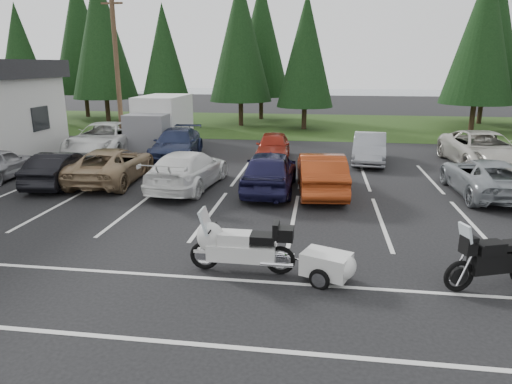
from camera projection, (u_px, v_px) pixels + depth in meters
The scene contains 29 objects.
ground at pixel (275, 228), 13.52m from camera, with size 120.00×120.00×0.00m, color black.
grass_strip at pixel (305, 125), 36.39m from camera, with size 80.00×16.00×0.01m, color #1E3510.
lake_water at pixel (341, 98), 65.40m from camera, with size 70.00×50.00×0.02m, color slate.
utility_pole at pixel (117, 64), 25.03m from camera, with size 1.60×0.26×9.00m.
box_truck at pixel (158, 123), 26.12m from camera, with size 2.40×5.60×2.90m, color silver, non-canonical shape.
stall_markings at pixel (281, 208), 15.42m from camera, with size 32.00×16.00×0.01m, color silver.
conifer_1 at pixel (20, 55), 35.23m from camera, with size 3.96×3.96×9.22m.
conifer_2 at pixel (101, 34), 35.52m from camera, with size 5.10×5.10×11.89m.
conifer_3 at pixel (164, 56), 33.90m from camera, with size 3.87×3.87×9.02m.
conifer_4 at pixel (240, 39), 34.25m from camera, with size 4.80×4.80×11.17m.
conifer_5 at pixel (306, 50), 32.58m from camera, with size 4.14×4.14×9.63m.
conifer_6 at pixel (483, 33), 31.15m from camera, with size 4.93×4.93×11.48m.
conifer_back_a at pixel (80, 34), 40.00m from camera, with size 5.28×5.28×12.30m.
conifer_back_b at pixel (261, 38), 38.43m from camera, with size 4.97×4.97×11.58m.
conifer_back_c at pixel (491, 26), 35.14m from camera, with size 5.50×5.50×12.81m.
car_near_1 at pixel (61, 169), 18.16m from camera, with size 1.42×4.08×1.34m, color black.
car_near_2 at pixel (112, 165), 18.67m from camera, with size 2.33×5.05×1.40m, color #8E7452.
car_near_3 at pixel (188, 170), 17.73m from camera, with size 2.05×5.03×1.46m, color white.
car_near_4 at pixel (270, 171), 17.23m from camera, with size 1.88×4.67×1.59m, color #171639.
car_near_5 at pixel (321, 173), 16.99m from camera, with size 1.62×4.64×1.53m, color #933312.
car_near_6 at pixel (485, 177), 16.78m from camera, with size 2.24×4.86×1.35m, color gray.
car_far_0 at pixel (104, 139), 24.28m from camera, with size 2.78×6.04×1.68m, color white.
car_far_1 at pixel (177, 144), 23.21m from camera, with size 2.10×5.16×1.50m, color #19213F.
car_far_2 at pixel (273, 146), 23.00m from camera, with size 1.62×4.03×1.37m, color maroon.
car_far_3 at pixel (369, 148), 22.30m from camera, with size 1.51×4.33×1.43m, color gray.
car_far_4 at pixel (483, 150), 21.33m from camera, with size 2.72×5.90×1.64m, color #B9B5AA.
touring_motorcycle at pixel (242, 241), 10.48m from camera, with size 2.74×0.84×1.52m, color silver, non-canonical shape.
cargo_trailer at pixel (326, 267), 10.12m from camera, with size 1.49×0.84×0.69m, color silver, non-canonical shape.
adventure_motorcycle at pixel (495, 255), 9.71m from camera, with size 2.55×0.89×1.55m, color black, non-canonical shape.
Camera 1 is at (1.23, -12.67, 4.69)m, focal length 32.00 mm.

